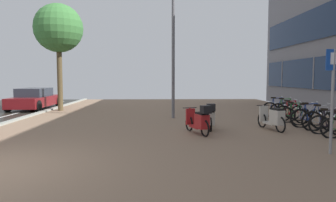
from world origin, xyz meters
The scene contains 16 objects.
ground centered at (1.43, 0.00, -0.02)m, with size 21.00×40.00×0.13m.
bicycle_rack_01 centered at (9.24, 3.72, 0.32)m, with size 1.20×0.56×0.92m.
bicycle_rack_02 centered at (9.35, 4.37, 0.35)m, with size 1.34×0.50×1.00m.
bicycle_rack_03 centered at (9.26, 5.02, 0.35)m, with size 1.34×0.59×1.01m.
bicycle_rack_04 centered at (9.46, 5.66, 0.33)m, with size 1.27×0.48×0.92m.
bicycle_rack_05 centered at (9.26, 6.31, 0.33)m, with size 1.18×0.56×0.92m.
bicycle_rack_06 centered at (9.37, 6.95, 0.34)m, with size 1.29×0.48×0.96m.
bicycle_rack_07 centered at (9.40, 7.60, 0.35)m, with size 1.32×0.55×1.01m.
bicycle_rack_08 centered at (9.28, 8.25, 0.35)m, with size 1.36×0.50×1.00m.
scooter_near centered at (5.52, 4.83, 0.44)m, with size 0.52×1.72×0.98m.
scooter_mid centered at (5.04, 3.91, 0.45)m, with size 0.81×1.66×1.01m.
scooter_far centered at (7.72, 4.59, 0.42)m, with size 0.65×1.70×0.86m.
parked_car_far centered at (-3.55, 12.33, 0.58)m, with size 1.81×4.33×1.22m.
parking_sign centered at (7.87, 1.23, 1.56)m, with size 0.40×0.07×2.52m.
lamp_post centered at (4.38, 8.01, 3.53)m, with size 0.20×0.52×6.41m.
street_tree centered at (-1.74, 11.30, 4.49)m, with size 2.64×2.64×5.85m.
Camera 1 is at (3.71, -6.02, 1.86)m, focal length 33.10 mm.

